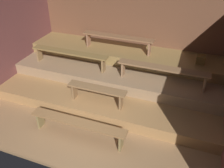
# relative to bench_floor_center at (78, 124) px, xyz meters

# --- Properties ---
(ground) EXTENTS (6.96, 5.09, 0.08)m
(ground) POSITION_rel_bench_floor_center_xyz_m (0.11, 1.58, -0.43)
(ground) COLOR #99724C
(wall_back) EXTENTS (6.96, 0.06, 2.67)m
(wall_back) POSITION_rel_bench_floor_center_xyz_m (0.11, 3.75, 0.95)
(wall_back) COLOR brown
(wall_back) RESTS_ON ground
(wall_left) EXTENTS (0.06, 5.09, 2.67)m
(wall_left) POSITION_rel_bench_floor_center_xyz_m (-3.01, 1.58, 0.95)
(wall_left) COLOR brown
(wall_left) RESTS_ON ground
(platform_lower) EXTENTS (6.16, 3.18, 0.32)m
(platform_lower) POSITION_rel_bench_floor_center_xyz_m (0.11, 2.13, -0.23)
(platform_lower) COLOR #A47848
(platform_lower) RESTS_ON ground
(platform_middle) EXTENTS (6.16, 2.18, 0.32)m
(platform_middle) POSITION_rel_bench_floor_center_xyz_m (0.11, 2.64, 0.08)
(platform_middle) COLOR #987958
(platform_middle) RESTS_ON platform_lower
(platform_upper) EXTENTS (6.16, 1.20, 0.32)m
(platform_upper) POSITION_rel_bench_floor_center_xyz_m (0.11, 3.12, 0.40)
(platform_upper) COLOR olive
(platform_upper) RESTS_ON platform_middle
(bench_floor_center) EXTENTS (2.35, 0.28, 0.47)m
(bench_floor_center) POSITION_rel_bench_floor_center_xyz_m (0.00, 0.00, 0.00)
(bench_floor_center) COLOR olive
(bench_floor_center) RESTS_ON ground
(bench_lower_center) EXTENTS (1.56, 0.28, 0.47)m
(bench_lower_center) POSITION_rel_bench_floor_center_xyz_m (0.05, 1.01, 0.29)
(bench_lower_center) COLOR olive
(bench_lower_center) RESTS_ON platform_lower
(bench_middle_left) EXTENTS (2.45, 0.28, 0.47)m
(bench_middle_left) POSITION_rel_bench_floor_center_xyz_m (-1.30, 2.09, 0.63)
(bench_middle_left) COLOR olive
(bench_middle_left) RESTS_ON platform_middle
(bench_middle_right) EXTENTS (2.45, 0.28, 0.47)m
(bench_middle_right) POSITION_rel_bench_floor_center_xyz_m (1.52, 2.09, 0.63)
(bench_middle_right) COLOR olive
(bench_middle_right) RESTS_ON platform_middle
(bench_upper_center) EXTENTS (2.28, 0.28, 0.47)m
(bench_upper_center) POSITION_rel_bench_floor_center_xyz_m (-0.08, 3.03, 0.94)
(bench_upper_center) COLOR #8B5F3E
(bench_upper_center) RESTS_ON platform_upper
(wooden_crate_upper) EXTENTS (0.24, 0.24, 0.24)m
(wooden_crate_upper) POSITION_rel_bench_floor_center_xyz_m (2.44, 2.99, 0.67)
(wooden_crate_upper) COLOR brown
(wooden_crate_upper) RESTS_ON platform_upper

